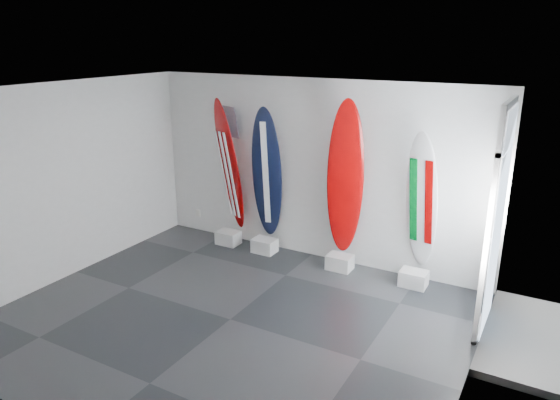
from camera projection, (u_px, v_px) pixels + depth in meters
The scene contains 16 objects.
floor at pixel (230, 319), 6.96m from camera, with size 6.00×6.00×0.00m, color black.
ceiling at pixel (223, 92), 6.06m from camera, with size 6.00×6.00×0.00m, color white.
wall_back at pixel (314, 171), 8.59m from camera, with size 6.00×6.00×0.00m, color silver.
wall_front at pixel (58, 297), 4.43m from camera, with size 6.00×6.00×0.00m, color silver.
wall_left at pixel (65, 182), 7.91m from camera, with size 5.00×5.00×0.00m, color silver.
wall_right at pixel (478, 263), 5.11m from camera, with size 5.00×5.00×0.00m, color silver.
display_block_usa at pixel (228, 238), 9.46m from camera, with size 0.40×0.30×0.24m, color silver.
surfboard_usa at pixel (229, 166), 9.14m from camera, with size 0.55×0.08×2.44m, color #7E0203.
display_block_navy at pixel (264, 246), 9.10m from camera, with size 0.40×0.30×0.24m, color silver.
surfboard_navy at pixel (267, 174), 8.80m from camera, with size 0.53×0.08×2.33m, color black.
display_block_swiss at pixel (340, 262), 8.43m from camera, with size 0.40×0.30×0.24m, color silver.
surfboard_swiss at pixel (345, 179), 8.10m from camera, with size 0.57×0.08×2.53m, color #7E0203.
display_block_italy at pixel (413, 278), 7.87m from camera, with size 0.40×0.30×0.24m, color silver.
surfboard_italy at pixel (422, 202), 7.59m from camera, with size 0.49×0.08×2.17m, color white.
wall_outlet at pixel (198, 213), 10.06m from camera, with size 0.09×0.02×0.13m, color silver.
glass_door at pixel (496, 222), 6.43m from camera, with size 0.12×1.16×2.85m, color white, non-canonical shape.
Camera 1 is at (3.60, -5.03, 3.63)m, focal length 33.36 mm.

